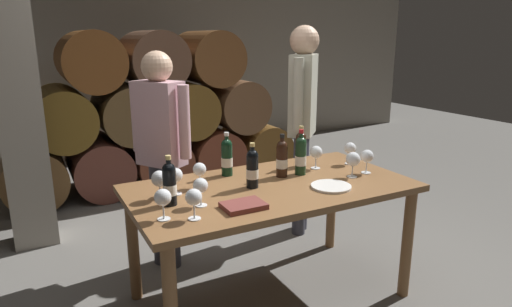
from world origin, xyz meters
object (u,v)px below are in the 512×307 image
(wine_bottle_3, at_px, (301,149))
(wine_glass_7, at_px, (163,198))
(wine_glass_3, at_px, (367,157))
(sommelier_presenting, at_px, (303,111))
(wine_glass_1, at_px, (159,179))
(wine_glass_2, at_px, (350,149))
(wine_bottle_4, at_px, (170,183))
(wine_glass_0, at_px, (353,160))
(taster_seated_left, at_px, (161,143))
(tasting_notebook, at_px, (244,206))
(wine_glass_9, at_px, (199,170))
(wine_glass_6, at_px, (200,186))
(wine_bottle_0, at_px, (227,157))
(wine_bottle_5, at_px, (301,155))
(wine_glass_5, at_px, (194,198))
(wine_glass_4, at_px, (176,176))
(serving_plate, at_px, (331,186))
(dining_table, at_px, (271,199))
(wine_bottle_2, at_px, (282,158))
(wine_bottle_1, at_px, (252,168))
(wine_glass_8, at_px, (316,153))

(wine_bottle_3, distance_m, wine_glass_7, 1.19)
(wine_glass_3, distance_m, sommelier_presenting, 0.85)
(wine_glass_1, xyz_separation_m, wine_glass_2, (1.37, 0.06, -0.00))
(wine_bottle_4, relative_size, wine_glass_1, 1.67)
(wine_glass_0, xyz_separation_m, sommelier_presenting, (0.18, 0.86, 0.17))
(wine_glass_3, bearing_deg, taster_seated_left, 144.72)
(wine_glass_7, distance_m, tasting_notebook, 0.43)
(tasting_notebook, bearing_deg, wine_glass_7, 172.83)
(wine_glass_9, bearing_deg, wine_glass_1, -163.69)
(wine_bottle_4, height_order, wine_glass_2, wine_bottle_4)
(wine_glass_6, bearing_deg, wine_glass_7, -159.50)
(wine_glass_6, relative_size, taster_seated_left, 0.10)
(wine_glass_0, bearing_deg, wine_bottle_0, 149.31)
(wine_glass_6, bearing_deg, wine_bottle_0, 51.02)
(wine_bottle_5, xyz_separation_m, wine_glass_6, (-0.77, -0.22, -0.02))
(wine_glass_3, relative_size, wine_glass_6, 1.02)
(wine_bottle_5, bearing_deg, wine_glass_1, -178.88)
(wine_bottle_5, distance_m, wine_glass_6, 0.80)
(wine_glass_3, bearing_deg, wine_glass_0, -169.94)
(wine_glass_0, height_order, wine_glass_5, wine_glass_0)
(wine_glass_0, height_order, wine_glass_9, wine_glass_0)
(wine_glass_1, height_order, wine_glass_4, wine_glass_1)
(wine_glass_9, distance_m, serving_plate, 0.79)
(wine_glass_9, xyz_separation_m, tasting_notebook, (0.08, -0.41, -0.09))
(wine_bottle_3, distance_m, wine_bottle_5, 0.18)
(wine_glass_2, bearing_deg, wine_glass_6, -167.98)
(wine_bottle_3, height_order, serving_plate, wine_bottle_3)
(dining_table, height_order, wine_bottle_3, wine_bottle_3)
(wine_glass_2, bearing_deg, wine_bottle_2, -177.78)
(wine_bottle_4, bearing_deg, wine_bottle_2, 10.42)
(wine_bottle_2, distance_m, wine_glass_4, 0.70)
(wine_bottle_5, bearing_deg, wine_bottle_1, -168.06)
(wine_glass_0, bearing_deg, wine_glass_7, -175.47)
(wine_glass_4, relative_size, taster_seated_left, 0.10)
(wine_bottle_0, height_order, wine_glass_3, wine_bottle_0)
(dining_table, distance_m, wine_glass_6, 0.55)
(wine_bottle_3, distance_m, wine_glass_1, 1.04)
(sommelier_presenting, bearing_deg, wine_bottle_0, -152.90)
(wine_bottle_4, distance_m, wine_glass_7, 0.20)
(wine_bottle_1, bearing_deg, wine_glass_4, 167.47)
(wine_bottle_1, xyz_separation_m, tasting_notebook, (-0.19, -0.27, -0.11))
(wine_glass_0, relative_size, wine_glass_7, 1.04)
(dining_table, bearing_deg, wine_bottle_0, 117.43)
(wine_glass_6, height_order, wine_glass_8, wine_glass_8)
(wine_bottle_3, xyz_separation_m, wine_glass_9, (-0.77, -0.09, -0.02))
(wine_bottle_0, distance_m, wine_bottle_2, 0.35)
(sommelier_presenting, xyz_separation_m, taster_seated_left, (-1.18, -0.03, -0.12))
(wine_glass_9, bearing_deg, taster_seated_left, 96.49)
(wine_bottle_4, relative_size, tasting_notebook, 1.24)
(wine_bottle_5, height_order, serving_plate, wine_bottle_5)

